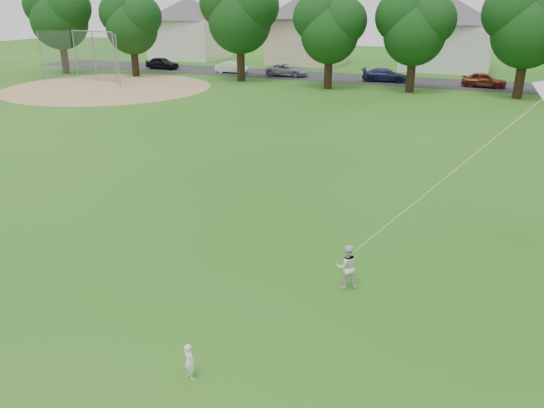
% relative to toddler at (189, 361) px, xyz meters
% --- Properties ---
extents(ground, '(160.00, 160.00, 0.00)m').
position_rel_toddler_xyz_m(ground, '(-0.56, 2.37, -0.41)').
color(ground, '#175814').
rests_on(ground, ground).
extents(street, '(90.00, 7.00, 0.01)m').
position_rel_toddler_xyz_m(street, '(-0.56, 44.37, -0.41)').
color(street, '#2D2D30').
rests_on(street, ground).
extents(dirt_infield, '(18.00, 18.00, 0.02)m').
position_rel_toddler_xyz_m(dirt_infield, '(-26.56, 30.37, -0.40)').
color(dirt_infield, '#9E7F51').
rests_on(dirt_infield, ground).
extents(toddler, '(0.35, 0.29, 0.82)m').
position_rel_toddler_xyz_m(toddler, '(0.00, 0.00, 0.00)').
color(toddler, white).
rests_on(toddler, ground).
extents(older_boy, '(0.77, 0.72, 1.26)m').
position_rel_toddler_xyz_m(older_boy, '(1.98, 4.84, 0.22)').
color(older_boy, silver).
rests_on(older_boy, ground).
extents(kite, '(2.66, 2.33, 6.91)m').
position_rel_toddler_xyz_m(kite, '(4.14, 6.63, 2.51)').
color(kite, white).
rests_on(kite, ground).
extents(baseball_backstop, '(10.21, 3.16, 4.52)m').
position_rel_toddler_xyz_m(baseball_backstop, '(-30.37, 32.85, 1.85)').
color(baseball_backstop, gray).
rests_on(baseball_backstop, ground).
extents(tree_row, '(80.87, 9.06, 11.40)m').
position_rel_toddler_xyz_m(tree_row, '(3.28, 37.82, 5.79)').
color(tree_row, black).
rests_on(tree_row, ground).
extents(parked_cars, '(53.10, 2.18, 1.28)m').
position_rel_toddler_xyz_m(parked_cars, '(-4.72, 43.37, 0.20)').
color(parked_cars, black).
rests_on(parked_cars, ground).
extents(house_row, '(76.29, 13.11, 9.50)m').
position_rel_toddler_xyz_m(house_row, '(-0.01, 54.37, 4.26)').
color(house_row, white).
rests_on(house_row, ground).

